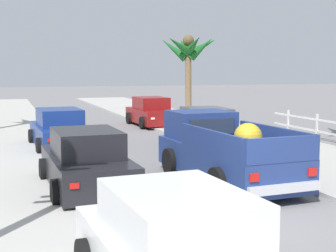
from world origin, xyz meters
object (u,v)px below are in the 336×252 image
Objects in this scene: car_right_near at (151,112)px; car_left_far at (205,129)px; car_left_near at (86,162)px; car_right_mid at (60,130)px; palm_tree_left_fore at (189,51)px; pickup_truck at (223,152)px.

car_right_near and car_left_far have the same top height.
car_left_far is (-0.08, -7.64, 0.00)m from car_right_near.
car_right_mid is (0.08, 6.81, 0.00)m from car_left_near.
palm_tree_left_fore is at bearing 47.91° from car_right_near.
car_right_near is at bearing 48.76° from car_right_mid.
pickup_truck is at bearing -62.77° from car_right_mid.
car_left_near and car_left_far have the same top height.
palm_tree_left_fore is at bearing 71.79° from pickup_truck.
car_left_far is at bearing -13.73° from car_right_mid.
pickup_truck is at bearing -108.45° from car_left_far.
car_right_mid is at bearing -131.24° from car_right_near.
car_left_near and car_right_mid have the same top height.
car_left_far is (5.45, -1.33, 0.00)m from car_right_mid.
palm_tree_left_fore reaches higher than car_left_far.
pickup_truck is 1.23× the size of car_left_far.
car_left_near is at bearing -135.25° from car_left_far.
pickup_truck is 5.92m from car_left_far.
car_left_far is 0.83× the size of palm_tree_left_fore.
palm_tree_left_fore reaches higher than pickup_truck.
pickup_truck is 1.24× the size of car_left_near.
car_left_near is (-3.66, 0.14, -0.08)m from pickup_truck.
car_right_mid is 5.61m from car_left_far.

